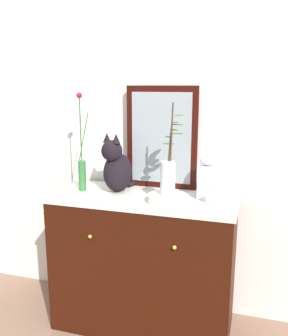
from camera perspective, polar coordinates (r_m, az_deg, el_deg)
ground_plane at (r=2.72m, az=0.00°, el=-22.62°), size 6.00×6.00×0.00m
wall_back at (r=2.54m, az=2.16°, el=6.60°), size 4.40×0.08×2.60m
sideboard at (r=2.48m, az=-0.00°, el=-14.20°), size 1.15×0.52×0.89m
mirror_leaning at (r=2.44m, az=2.71°, el=4.63°), size 0.47×0.03×0.67m
cat_sitting at (r=2.38m, az=-4.20°, el=0.08°), size 0.22×0.44×0.39m
vase_slim_green at (r=2.43m, az=-9.50°, el=0.22°), size 0.08×0.05×0.63m
bowl_porcelain at (r=2.20m, az=3.62°, el=-4.70°), size 0.24×0.24×0.05m
vase_glass_clear at (r=2.16m, az=3.77°, el=-0.80°), size 0.13×0.13×0.54m
jar_lidded_porcelain at (r=2.28m, az=9.65°, el=-1.53°), size 0.10×0.10×0.28m
candle_pillar at (r=2.15m, az=10.54°, el=-4.44°), size 0.04×0.04×0.12m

